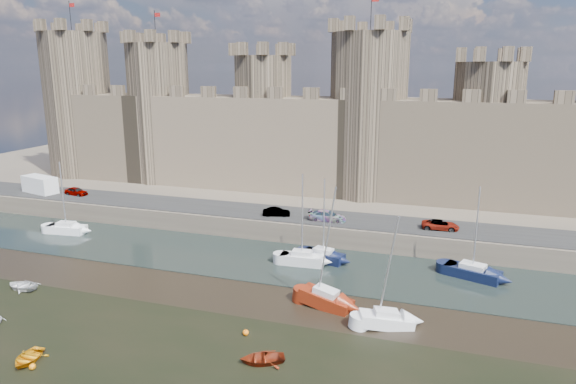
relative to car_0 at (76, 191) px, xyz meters
name	(u,v)px	position (x,y,z in m)	size (l,w,h in m)	color
water_channel	(307,265)	(38.09, -9.92, -3.09)	(160.00, 12.00, 0.08)	black
quay	(365,184)	(38.09, 26.08, -1.88)	(160.00, 60.00, 2.50)	#4C443A
road	(329,218)	(38.09, 0.08, -0.58)	(160.00, 7.00, 0.10)	black
castle	(349,132)	(37.45, 14.08, 8.55)	(108.50, 11.00, 29.00)	#42382B
car_0	(76,191)	(0.00, 0.00, 0.00)	(1.48, 3.67, 1.25)	gray
car_1	(276,212)	(31.55, -1.18, -0.06)	(1.20, 3.44, 1.13)	gray
car_2	(327,216)	(38.13, -1.21, 0.03)	(1.85, 4.55, 1.32)	gray
car_3	(440,225)	(51.39, -0.53, -0.04)	(1.94, 4.22, 1.17)	gray
van	(40,185)	(-6.13, -0.42, 0.65)	(5.83, 2.33, 2.54)	white
sailboat_0	(66,228)	(5.66, -8.91, -2.38)	(5.14, 2.47, 9.27)	white
sailboat_1	(323,255)	(39.46, -8.22, -2.38)	(4.91, 2.85, 9.24)	black
sailboat_2	(302,258)	(37.51, -9.90, -2.32)	(4.72, 2.08, 9.98)	silver
sailboat_3	(472,271)	(54.92, -8.03, -2.38)	(5.80, 3.79, 9.49)	black
sailboat_4	(326,299)	(42.38, -18.81, -2.33)	(5.05, 2.89, 11.11)	maroon
sailboat_5	(386,319)	(47.96, -20.80, -2.43)	(4.75, 3.14, 9.56)	white
dinghy_0	(28,359)	(24.06, -34.13, -2.82)	(2.12, 0.61, 2.97)	orange
dinghy_4	(262,359)	(40.16, -28.92, -2.79)	(2.32, 0.67, 3.25)	maroon
dinghy_6	(22,286)	(13.64, -24.20, -2.77)	(2.47, 0.72, 3.46)	silver
buoy_0	(32,367)	(25.05, -34.75, -2.89)	(0.47, 0.47, 0.47)	orange
buoy_1	(246,333)	(37.53, -25.68, -2.88)	(0.50, 0.50, 0.50)	orange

